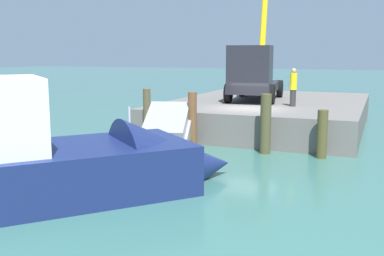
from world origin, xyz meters
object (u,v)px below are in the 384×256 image
at_px(crane_truck, 254,73).
at_px(dock_worker, 293,87).
at_px(salvaged_car, 167,132).
at_px(moored_yacht, 59,174).

bearing_deg(crane_truck, dock_worker, 53.46).
height_order(crane_truck, dock_worker, crane_truck).
xyz_separation_m(crane_truck, salvaged_car, (7.41, -1.61, -2.16)).
distance_m(crane_truck, moored_yacht, 14.36).
xyz_separation_m(crane_truck, moored_yacht, (14.09, -1.62, -2.24)).
height_order(dock_worker, salvaged_car, dock_worker).
distance_m(dock_worker, moored_yacht, 13.04).
bearing_deg(dock_worker, salvaged_car, -35.81).
relative_size(dock_worker, moored_yacht, 0.16).
height_order(crane_truck, salvaged_car, crane_truck).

